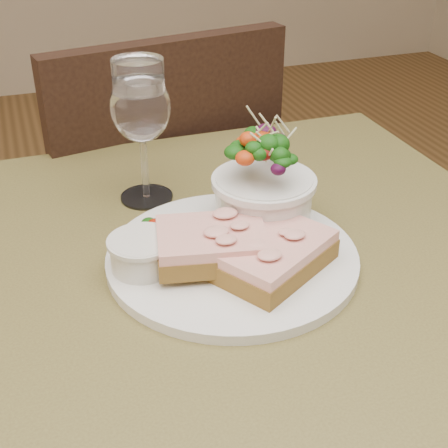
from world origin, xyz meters
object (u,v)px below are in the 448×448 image
object	(u,v)px
dinner_plate	(232,257)
salad_bowl	(264,179)
cafe_table	(222,349)
sandwich_back	(212,244)
ramekin	(142,252)
chair_far	(148,292)
sandwich_front	(270,253)
wine_glass	(141,111)

from	to	relation	value
dinner_plate	salad_bowl	world-z (taller)	salad_bowl
dinner_plate	salad_bowl	size ratio (longest dim) A/B	2.24
cafe_table	sandwich_back	world-z (taller)	sandwich_back
cafe_table	sandwich_back	xyz separation A→B (m)	(-0.01, 0.02, 0.14)
sandwich_back	ramekin	bearing A→B (deg)	178.93
chair_far	sandwich_back	distance (m)	0.77
sandwich_back	chair_far	bearing A→B (deg)	98.12
sandwich_front	sandwich_back	bearing A→B (deg)	123.16
dinner_plate	sandwich_front	bearing A→B (deg)	-53.20
dinner_plate	wine_glass	distance (m)	0.22
chair_far	salad_bowl	world-z (taller)	chair_far
cafe_table	sandwich_back	distance (m)	0.14
chair_far	sandwich_back	xyz separation A→B (m)	(-0.03, -0.59, 0.49)
sandwich_back	ramekin	distance (m)	0.08
cafe_table	salad_bowl	bearing A→B (deg)	45.08
cafe_table	dinner_plate	world-z (taller)	dinner_plate
ramekin	chair_far	bearing A→B (deg)	79.28
wine_glass	sandwich_front	bearing A→B (deg)	-68.42
dinner_plate	wine_glass	bearing A→B (deg)	107.71
sandwich_back	wine_glass	world-z (taller)	wine_glass
ramekin	salad_bowl	xyz separation A→B (m)	(0.16, 0.05, 0.04)
cafe_table	chair_far	world-z (taller)	chair_far
sandwich_front	ramekin	distance (m)	0.14
dinner_plate	sandwich_back	size ratio (longest dim) A/B	2.12
cafe_table	dinner_plate	bearing A→B (deg)	52.27
cafe_table	ramekin	distance (m)	0.16
dinner_plate	sandwich_back	distance (m)	0.04
chair_far	sandwich_back	size ratio (longest dim) A/B	6.69
chair_far	dinner_plate	distance (m)	0.74
cafe_table	ramekin	xyz separation A→B (m)	(-0.08, 0.03, 0.13)
ramekin	wine_glass	size ratio (longest dim) A/B	0.39
chair_far	sandwich_front	xyz separation A→B (m)	(0.02, -0.61, 0.49)
sandwich_back	wine_glass	size ratio (longest dim) A/B	0.77
sandwich_front	salad_bowl	world-z (taller)	salad_bowl
sandwich_front	wine_glass	bearing A→B (deg)	80.54
dinner_plate	salad_bowl	xyz separation A→B (m)	(0.06, 0.05, 0.07)
chair_far	wine_glass	xyz separation A→B (m)	(-0.06, -0.39, 0.58)
ramekin	salad_bowl	world-z (taller)	salad_bowl
ramekin	wine_glass	bearing A→B (deg)	75.99
dinner_plate	sandwich_back	xyz separation A→B (m)	(-0.03, -0.01, 0.03)
cafe_table	sandwich_front	world-z (taller)	sandwich_front
ramekin	wine_glass	world-z (taller)	wine_glass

